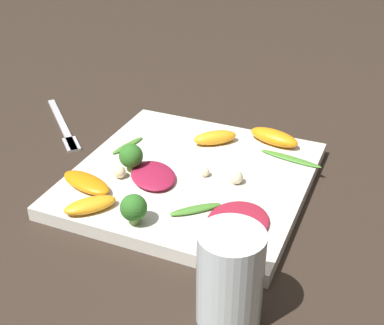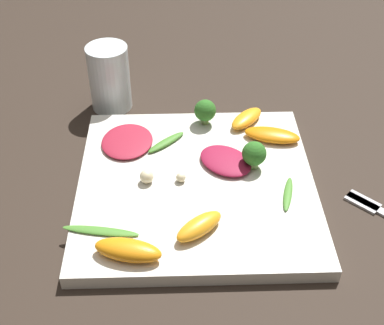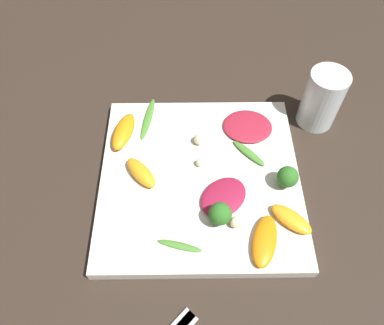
# 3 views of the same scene
# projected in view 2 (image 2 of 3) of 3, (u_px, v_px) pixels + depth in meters

# --- Properties ---
(ground_plane) EXTENTS (2.40, 2.40, 0.00)m
(ground_plane) POSITION_uv_depth(u_px,v_px,m) (196.00, 191.00, 0.70)
(ground_plane) COLOR #2D231C
(plate) EXTENTS (0.31, 0.31, 0.02)m
(plate) POSITION_uv_depth(u_px,v_px,m) (196.00, 186.00, 0.70)
(plate) COLOR silver
(plate) RESTS_ON ground_plane
(drinking_glass) EXTENTS (0.06, 0.06, 0.10)m
(drinking_glass) POSITION_uv_depth(u_px,v_px,m) (109.00, 78.00, 0.83)
(drinking_glass) COLOR silver
(drinking_glass) RESTS_ON ground_plane
(radicchio_leaf_0) EXTENTS (0.08, 0.09, 0.01)m
(radicchio_leaf_0) POSITION_uv_depth(u_px,v_px,m) (127.00, 141.00, 0.75)
(radicchio_leaf_0) COLOR maroon
(radicchio_leaf_0) RESTS_ON plate
(radicchio_leaf_1) EXTENTS (0.09, 0.09, 0.01)m
(radicchio_leaf_1) POSITION_uv_depth(u_px,v_px,m) (226.00, 161.00, 0.72)
(radicchio_leaf_1) COLOR maroon
(radicchio_leaf_1) RESTS_ON plate
(orange_segment_0) EXTENTS (0.08, 0.05, 0.01)m
(orange_segment_0) POSITION_uv_depth(u_px,v_px,m) (272.00, 135.00, 0.76)
(orange_segment_0) COLOR orange
(orange_segment_0) RESTS_ON plate
(orange_segment_1) EXTENTS (0.08, 0.05, 0.02)m
(orange_segment_1) POSITION_uv_depth(u_px,v_px,m) (128.00, 250.00, 0.59)
(orange_segment_1) COLOR orange
(orange_segment_1) RESTS_ON plate
(orange_segment_2) EXTENTS (0.07, 0.06, 0.02)m
(orange_segment_2) POSITION_uv_depth(u_px,v_px,m) (197.00, 226.00, 0.62)
(orange_segment_2) COLOR orange
(orange_segment_2) RESTS_ON plate
(orange_segment_3) EXTENTS (0.06, 0.07, 0.02)m
(orange_segment_3) POSITION_uv_depth(u_px,v_px,m) (247.00, 118.00, 0.79)
(orange_segment_3) COLOR orange
(orange_segment_3) RESTS_ON plate
(broccoli_floret_0) EXTENTS (0.03, 0.03, 0.04)m
(broccoli_floret_0) POSITION_uv_depth(u_px,v_px,m) (254.00, 154.00, 0.70)
(broccoli_floret_0) COLOR #84AD5B
(broccoli_floret_0) RESTS_ON plate
(broccoli_floret_1) EXTENTS (0.03, 0.03, 0.04)m
(broccoli_floret_1) POSITION_uv_depth(u_px,v_px,m) (205.00, 111.00, 0.78)
(broccoli_floret_1) COLOR #7A9E51
(broccoli_floret_1) RESTS_ON plate
(arugula_sprig_0) EXTENTS (0.09, 0.03, 0.00)m
(arugula_sprig_0) POSITION_uv_depth(u_px,v_px,m) (101.00, 231.00, 0.62)
(arugula_sprig_0) COLOR #47842D
(arugula_sprig_0) RESTS_ON plate
(arugula_sprig_1) EXTENTS (0.03, 0.06, 0.00)m
(arugula_sprig_1) POSITION_uv_depth(u_px,v_px,m) (288.00, 194.00, 0.67)
(arugula_sprig_1) COLOR #47842D
(arugula_sprig_1) RESTS_ON plate
(arugula_sprig_2) EXTENTS (0.06, 0.05, 0.01)m
(arugula_sprig_2) POSITION_uv_depth(u_px,v_px,m) (166.00, 142.00, 0.75)
(arugula_sprig_2) COLOR #47842D
(arugula_sprig_2) RESTS_ON plate
(macadamia_nut_0) EXTENTS (0.02, 0.02, 0.02)m
(macadamia_nut_0) POSITION_uv_depth(u_px,v_px,m) (147.00, 179.00, 0.68)
(macadamia_nut_0) COLOR beige
(macadamia_nut_0) RESTS_ON plate
(macadamia_nut_1) EXTENTS (0.01, 0.01, 0.01)m
(macadamia_nut_1) POSITION_uv_depth(u_px,v_px,m) (181.00, 176.00, 0.69)
(macadamia_nut_1) COLOR beige
(macadamia_nut_1) RESTS_ON plate
(macadamia_nut_2) EXTENTS (0.02, 0.02, 0.02)m
(macadamia_nut_2) POSITION_uv_depth(u_px,v_px,m) (256.00, 152.00, 0.73)
(macadamia_nut_2) COLOR beige
(macadamia_nut_2) RESTS_ON plate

